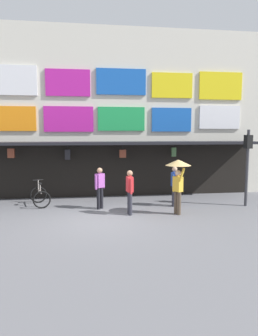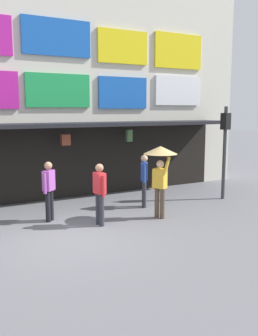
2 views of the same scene
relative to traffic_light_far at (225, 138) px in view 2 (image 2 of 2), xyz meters
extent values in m
plane|color=slate|center=(-6.20, -1.24, -2.14)|extent=(80.00, 80.00, 0.00)
cube|color=beige|center=(-6.20, 3.36, 1.86)|extent=(18.00, 1.20, 8.00)
cube|color=black|center=(-6.20, 2.06, 0.46)|extent=(15.30, 1.40, 0.12)
cube|color=blue|center=(-4.97, 2.71, 3.31)|extent=(2.34, 0.08, 1.20)
cube|color=yellow|center=(-2.51, 2.71, 3.19)|extent=(1.99, 0.08, 1.18)
cube|color=yellow|center=(-0.05, 2.71, 3.22)|extent=(2.18, 0.08, 1.33)
cube|color=green|center=(-4.97, 2.71, 1.59)|extent=(2.23, 0.08, 1.12)
cube|color=blue|center=(-2.51, 2.71, 1.56)|extent=(1.96, 0.08, 1.14)
cube|color=white|center=(-0.05, 2.71, 1.70)|extent=(2.08, 0.08, 1.14)
cylinder|color=black|center=(-4.98, 2.09, 0.28)|extent=(0.02, 0.02, 0.25)
cube|color=brown|center=(-4.98, 2.09, -0.03)|extent=(0.30, 0.18, 0.36)
cylinder|color=black|center=(-2.52, 2.23, 0.32)|extent=(0.02, 0.02, 0.17)
cube|color=#477042|center=(-2.52, 2.23, 0.02)|extent=(0.22, 0.13, 0.43)
cube|color=black|center=(-6.20, 2.74, -0.89)|extent=(15.30, 0.04, 2.50)
cylinder|color=#38383D|center=(0.00, -0.01, -0.54)|extent=(0.12, 0.12, 3.20)
cube|color=black|center=(0.00, -0.01, 0.56)|extent=(0.32, 0.29, 0.56)
sphere|color=red|center=(-0.02, 0.12, 0.69)|extent=(0.15, 0.15, 0.15)
sphere|color=black|center=(-0.02, 0.12, 0.43)|extent=(0.15, 0.15, 0.15)
cylinder|color=brown|center=(-3.29, -0.85, -1.70)|extent=(0.14, 0.14, 0.88)
cylinder|color=brown|center=(-3.22, -1.01, -1.70)|extent=(0.14, 0.14, 0.88)
cube|color=gold|center=(-3.25, -0.93, -0.98)|extent=(0.35, 0.42, 0.56)
sphere|color=beige|center=(-3.25, -0.93, -0.57)|extent=(0.22, 0.22, 0.22)
cylinder|color=gold|center=(-3.35, -0.73, -1.03)|extent=(0.09, 0.09, 0.56)
cylinder|color=gold|center=(-3.16, -1.13, -0.58)|extent=(0.23, 0.09, 0.48)
cylinder|color=#4C3823|center=(-3.16, -1.13, -0.47)|extent=(0.02, 0.02, 0.55)
cone|color=#E0B770|center=(-3.25, -0.93, -0.17)|extent=(0.96, 0.96, 0.22)
cylinder|color=#2D2D38|center=(-3.06, 0.26, -1.70)|extent=(0.14, 0.14, 0.88)
cylinder|color=#2D2D38|center=(-2.97, 0.42, -1.70)|extent=(0.14, 0.14, 0.88)
cube|color=#28479E|center=(-3.01, 0.34, -0.98)|extent=(0.37, 0.42, 0.56)
sphere|color=tan|center=(-3.01, 0.34, -0.57)|extent=(0.22, 0.22, 0.22)
cylinder|color=#28479E|center=(-3.12, 0.15, -1.03)|extent=(0.09, 0.09, 0.56)
cylinder|color=#28479E|center=(-2.90, 0.53, -1.03)|extent=(0.09, 0.09, 0.56)
cylinder|color=#2D2D38|center=(-5.05, -0.65, -1.70)|extent=(0.14, 0.14, 0.88)
cylinder|color=#2D2D38|center=(-5.04, -0.83, -1.70)|extent=(0.14, 0.14, 0.88)
cube|color=red|center=(-5.05, -0.74, -0.98)|extent=(0.25, 0.38, 0.56)
sphere|color=#A87A5B|center=(-5.05, -0.74, -0.57)|extent=(0.22, 0.22, 0.22)
cylinder|color=red|center=(-5.07, -0.52, -1.03)|extent=(0.09, 0.09, 0.56)
cylinder|color=red|center=(-5.03, -0.96, -1.03)|extent=(0.09, 0.09, 0.56)
cylinder|color=black|center=(-6.18, 0.23, -1.70)|extent=(0.14, 0.14, 0.88)
cylinder|color=black|center=(-6.06, 0.36, -1.70)|extent=(0.14, 0.14, 0.88)
cube|color=#9E4CA8|center=(-6.12, 0.29, -0.98)|extent=(0.41, 0.41, 0.56)
sphere|color=#A87A5B|center=(-6.12, 0.29, -0.57)|extent=(0.22, 0.22, 0.22)
cylinder|color=#9E4CA8|center=(-6.27, 0.14, -1.03)|extent=(0.09, 0.09, 0.56)
cylinder|color=#9E4CA8|center=(-5.96, 0.45, -1.03)|extent=(0.09, 0.09, 0.56)
camera|label=1|loc=(-6.59, -11.79, 0.92)|focal=32.44mm
camera|label=2|loc=(-9.04, -9.67, 0.95)|focal=40.00mm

